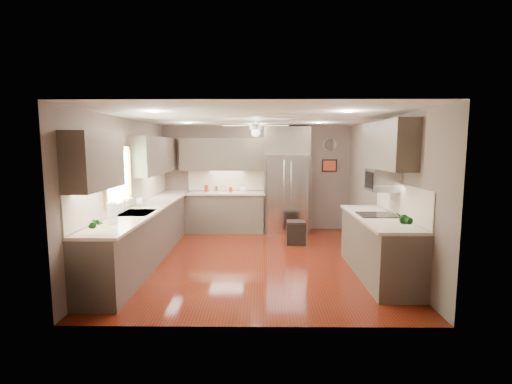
{
  "coord_description": "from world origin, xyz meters",
  "views": [
    {
      "loc": [
        0.07,
        -6.44,
        2.02
      ],
      "look_at": [
        0.0,
        0.6,
        1.14
      ],
      "focal_mm": 26.0,
      "sensor_mm": 36.0,
      "label": 1
    }
  ],
  "objects_px": {
    "canister_c": "(223,188)",
    "refrigerator": "(286,182)",
    "potted_plant_right": "(403,219)",
    "microwave": "(382,180)",
    "canister_d": "(231,190)",
    "bowl": "(244,191)",
    "soap_bottle": "(141,201)",
    "canister_a": "(206,188)",
    "paper_towel": "(112,214)",
    "stool": "(296,232)",
    "canister_b": "(216,189)",
    "potted_plant_left": "(94,224)"
  },
  "relations": [
    {
      "from": "refrigerator",
      "to": "stool",
      "type": "distance_m",
      "value": 1.43
    },
    {
      "from": "canister_d",
      "to": "potted_plant_right",
      "type": "bearing_deg",
      "value": -57.26
    },
    {
      "from": "canister_d",
      "to": "potted_plant_right",
      "type": "distance_m",
      "value": 4.68
    },
    {
      "from": "canister_a",
      "to": "stool",
      "type": "bearing_deg",
      "value": -30.04
    },
    {
      "from": "refrigerator",
      "to": "canister_c",
      "type": "bearing_deg",
      "value": 177.66
    },
    {
      "from": "canister_d",
      "to": "refrigerator",
      "type": "relative_size",
      "value": 0.05
    },
    {
      "from": "canister_c",
      "to": "refrigerator",
      "type": "relative_size",
      "value": 0.07
    },
    {
      "from": "canister_b",
      "to": "bowl",
      "type": "relative_size",
      "value": 0.77
    },
    {
      "from": "canister_b",
      "to": "potted_plant_right",
      "type": "height_order",
      "value": "potted_plant_right"
    },
    {
      "from": "canister_b",
      "to": "stool",
      "type": "height_order",
      "value": "canister_b"
    },
    {
      "from": "potted_plant_left",
      "to": "microwave",
      "type": "xyz_separation_m",
      "value": [
        3.96,
        1.5,
        0.4
      ]
    },
    {
      "from": "potted_plant_left",
      "to": "potted_plant_right",
      "type": "bearing_deg",
      "value": 4.46
    },
    {
      "from": "canister_b",
      "to": "paper_towel",
      "type": "distance_m",
      "value": 3.74
    },
    {
      "from": "bowl",
      "to": "potted_plant_right",
      "type": "bearing_deg",
      "value": -60.63
    },
    {
      "from": "canister_b",
      "to": "microwave",
      "type": "relative_size",
      "value": 0.27
    },
    {
      "from": "canister_a",
      "to": "refrigerator",
      "type": "bearing_deg",
      "value": -3.04
    },
    {
      "from": "microwave",
      "to": "canister_c",
      "type": "bearing_deg",
      "value": 135.41
    },
    {
      "from": "microwave",
      "to": "canister_b",
      "type": "bearing_deg",
      "value": 137.31
    },
    {
      "from": "canister_c",
      "to": "paper_towel",
      "type": "height_order",
      "value": "paper_towel"
    },
    {
      "from": "microwave",
      "to": "paper_towel",
      "type": "distance_m",
      "value": 4.11
    },
    {
      "from": "canister_a",
      "to": "stool",
      "type": "height_order",
      "value": "canister_a"
    },
    {
      "from": "potted_plant_right",
      "to": "microwave",
      "type": "xyz_separation_m",
      "value": [
        0.1,
        1.2,
        0.39
      ]
    },
    {
      "from": "soap_bottle",
      "to": "potted_plant_right",
      "type": "bearing_deg",
      "value": -25.01
    },
    {
      "from": "canister_b",
      "to": "potted_plant_right",
      "type": "relative_size",
      "value": 0.5
    },
    {
      "from": "canister_d",
      "to": "stool",
      "type": "relative_size",
      "value": 0.26
    },
    {
      "from": "canister_b",
      "to": "potted_plant_right",
      "type": "xyz_separation_m",
      "value": [
        2.87,
        -3.94,
        0.08
      ]
    },
    {
      "from": "canister_a",
      "to": "paper_towel",
      "type": "relative_size",
      "value": 0.48
    },
    {
      "from": "canister_a",
      "to": "soap_bottle",
      "type": "distance_m",
      "value": 2.32
    },
    {
      "from": "canister_d",
      "to": "stool",
      "type": "bearing_deg",
      "value": -37.36
    },
    {
      "from": "canister_a",
      "to": "microwave",
      "type": "relative_size",
      "value": 0.29
    },
    {
      "from": "canister_d",
      "to": "bowl",
      "type": "height_order",
      "value": "canister_d"
    },
    {
      "from": "potted_plant_left",
      "to": "microwave",
      "type": "bearing_deg",
      "value": 20.71
    },
    {
      "from": "canister_a",
      "to": "potted_plant_right",
      "type": "relative_size",
      "value": 0.54
    },
    {
      "from": "canister_b",
      "to": "canister_d",
      "type": "relative_size",
      "value": 1.2
    },
    {
      "from": "potted_plant_right",
      "to": "paper_towel",
      "type": "bearing_deg",
      "value": 174.94
    },
    {
      "from": "canister_d",
      "to": "canister_b",
      "type": "bearing_deg",
      "value": 179.27
    },
    {
      "from": "canister_b",
      "to": "potted_plant_left",
      "type": "relative_size",
      "value": 0.54
    },
    {
      "from": "bowl",
      "to": "refrigerator",
      "type": "distance_m",
      "value": 1.03
    },
    {
      "from": "canister_b",
      "to": "refrigerator",
      "type": "relative_size",
      "value": 0.06
    },
    {
      "from": "bowl",
      "to": "paper_towel",
      "type": "xyz_separation_m",
      "value": [
        -1.67,
        -3.61,
        0.12
      ]
    },
    {
      "from": "potted_plant_right",
      "to": "bowl",
      "type": "bearing_deg",
      "value": 119.37
    },
    {
      "from": "potted_plant_left",
      "to": "bowl",
      "type": "height_order",
      "value": "potted_plant_left"
    },
    {
      "from": "paper_towel",
      "to": "canister_a",
      "type": "bearing_deg",
      "value": 77.88
    },
    {
      "from": "soap_bottle",
      "to": "paper_towel",
      "type": "height_order",
      "value": "paper_towel"
    },
    {
      "from": "potted_plant_left",
      "to": "bowl",
      "type": "distance_m",
      "value": 4.56
    },
    {
      "from": "microwave",
      "to": "paper_towel",
      "type": "bearing_deg",
      "value": -167.98
    },
    {
      "from": "microwave",
      "to": "canister_d",
      "type": "bearing_deg",
      "value": 133.87
    },
    {
      "from": "potted_plant_left",
      "to": "refrigerator",
      "type": "height_order",
      "value": "refrigerator"
    },
    {
      "from": "canister_c",
      "to": "canister_d",
      "type": "xyz_separation_m",
      "value": [
        0.18,
        -0.03,
        -0.03
      ]
    },
    {
      "from": "canister_d",
      "to": "refrigerator",
      "type": "distance_m",
      "value": 1.32
    }
  ]
}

